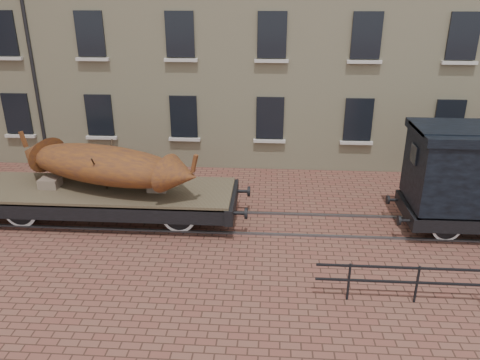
{
  "coord_description": "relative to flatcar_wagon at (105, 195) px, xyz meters",
  "views": [
    {
      "loc": [
        1.04,
        -13.39,
        7.0
      ],
      "look_at": [
        0.1,
        0.5,
        1.3
      ],
      "focal_mm": 35.0,
      "sensor_mm": 36.0,
      "label": 1
    }
  ],
  "objects": [
    {
      "name": "rail_track",
      "position": [
        4.23,
        -0.0,
        -0.84
      ],
      "size": [
        30.0,
        1.52,
        0.06
      ],
      "color": "#59595E",
      "rests_on": "ground"
    },
    {
      "name": "iron_boat",
      "position": [
        0.09,
        -0.0,
        1.03
      ],
      "size": [
        6.46,
        3.43,
        1.57
      ],
      "color": "brown",
      "rests_on": "flatcar_wagon"
    },
    {
      "name": "flatcar_wagon",
      "position": [
        0.0,
        0.0,
        0.0
      ],
      "size": [
        9.28,
        2.52,
        1.4
      ],
      "color": "brown",
      "rests_on": "ground"
    },
    {
      "name": "ground",
      "position": [
        4.23,
        -0.0,
        -0.87
      ],
      "size": [
        90.0,
        90.0,
        0.0
      ],
      "primitive_type": "plane",
      "color": "brown"
    }
  ]
}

